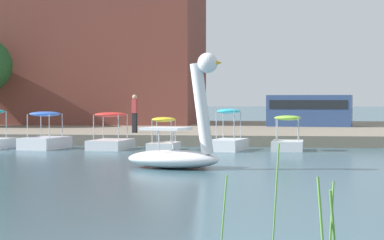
# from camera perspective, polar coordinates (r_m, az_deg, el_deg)

# --- Properties ---
(shore_bank_far) EXTENTS (110.13, 23.38, 0.49)m
(shore_bank_far) POSITION_cam_1_polar(r_m,az_deg,el_deg) (44.23, 5.66, -0.80)
(shore_bank_far) COLOR slate
(shore_bank_far) RESTS_ON ground_plane
(swan_boat) EXTENTS (3.15, 2.22, 3.40)m
(swan_boat) POSITION_cam_1_polar(r_m,az_deg,el_deg) (22.38, -0.99, -1.86)
(swan_boat) COLOR white
(swan_boat) RESTS_ON ground_plane
(pedal_boat_lime) EXTENTS (1.30, 1.93, 1.41)m
(pedal_boat_lime) POSITION_cam_1_polar(r_m,az_deg,el_deg) (30.53, 7.20, -1.48)
(pedal_boat_lime) COLOR white
(pedal_boat_lime) RESTS_ON ground_plane
(pedal_boat_cyan) EXTENTS (1.52, 2.33, 1.68)m
(pedal_boat_cyan) POSITION_cam_1_polar(r_m,az_deg,el_deg) (30.36, 2.77, -1.44)
(pedal_boat_cyan) COLOR white
(pedal_boat_cyan) RESTS_ON ground_plane
(pedal_boat_yellow) EXTENTS (1.17, 1.85, 1.33)m
(pedal_boat_yellow) POSITION_cam_1_polar(r_m,az_deg,el_deg) (30.69, -2.13, -1.47)
(pedal_boat_yellow) COLOR white
(pedal_boat_yellow) RESTS_ON ground_plane
(pedal_boat_red) EXTENTS (1.64, 2.40, 1.53)m
(pedal_boat_red) POSITION_cam_1_polar(r_m,az_deg,el_deg) (31.30, -6.13, -1.32)
(pedal_boat_red) COLOR white
(pedal_boat_red) RESTS_ON ground_plane
(pedal_boat_blue) EXTENTS (1.74, 2.53, 1.55)m
(pedal_boat_blue) POSITION_cam_1_polar(r_m,az_deg,el_deg) (31.95, -10.99, -1.30)
(pedal_boat_blue) COLOR white
(pedal_boat_blue) RESTS_ON ground_plane
(person_on_path) EXTENTS (0.26, 0.25, 1.78)m
(person_on_path) POSITION_cam_1_polar(r_m,az_deg,el_deg) (35.48, -4.33, 0.55)
(person_on_path) COLOR black
(person_on_path) RESTS_ON shore_bank_far
(parked_van) EXTENTS (5.02, 2.53, 1.82)m
(parked_van) POSITION_cam_1_polar(r_m,az_deg,el_deg) (44.60, 8.84, 0.79)
(parked_van) COLOR navy
(parked_van) RESTS_ON shore_bank_far
(apartment_block) EXTENTS (15.93, 10.49, 14.64)m
(apartment_block) POSITION_cam_1_polar(r_m,az_deg,el_deg) (51.94, -8.40, 7.89)
(apartment_block) COLOR brown
(apartment_block) RESTS_ON shore_bank_far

